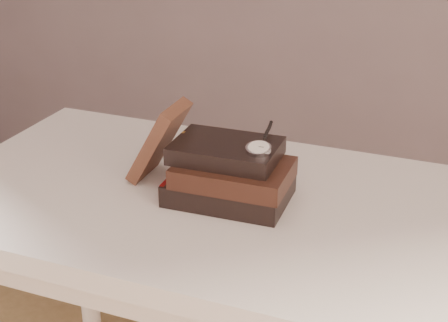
% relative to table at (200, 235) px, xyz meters
% --- Properties ---
extents(table, '(1.00, 0.60, 0.75)m').
position_rel_table_xyz_m(table, '(0.00, 0.00, 0.00)').
color(table, silver).
rests_on(table, ground).
extents(book_stack, '(0.22, 0.16, 0.11)m').
position_rel_table_xyz_m(book_stack, '(0.06, -0.00, 0.14)').
color(book_stack, black).
rests_on(book_stack, table).
extents(journal, '(0.10, 0.10, 0.16)m').
position_rel_table_xyz_m(journal, '(-0.10, 0.03, 0.17)').
color(journal, '#3C2017').
rests_on(journal, table).
extents(pocket_watch, '(0.05, 0.15, 0.02)m').
position_rel_table_xyz_m(pocket_watch, '(0.12, -0.00, 0.21)').
color(pocket_watch, silver).
rests_on(pocket_watch, book_stack).
extents(eyeglasses, '(0.09, 0.11, 0.04)m').
position_rel_table_xyz_m(eyeglasses, '(-0.02, 0.07, 0.15)').
color(eyeglasses, silver).
rests_on(eyeglasses, book_stack).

